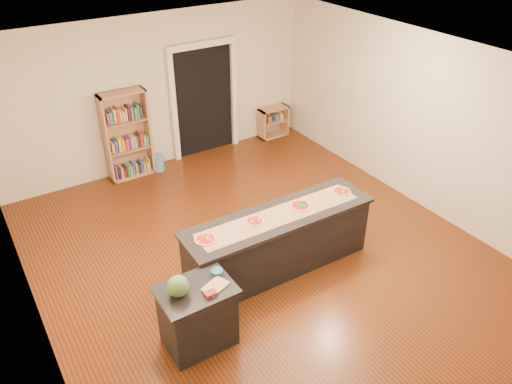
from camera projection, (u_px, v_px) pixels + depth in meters
room at (264, 173)px, 6.51m from camera, size 6.00×7.00×2.80m
doorway at (204, 94)px, 9.51m from camera, size 1.40×0.09×2.21m
kitchen_island at (278, 242)px, 6.81m from camera, size 2.70×0.73×0.89m
side_counter at (198, 316)px, 5.68m from camera, size 0.84×0.62×0.83m
bookshelf at (127, 135)px, 8.85m from camera, size 0.81×0.29×1.62m
low_shelf at (273, 122)px, 10.56m from camera, size 0.64×0.28×0.64m
waste_bin at (158, 163)px, 9.36m from camera, size 0.21×0.21×0.31m
kraft_paper at (280, 215)px, 6.57m from camera, size 2.35×0.46×0.00m
watermelon at (178, 286)px, 5.32m from camera, size 0.24×0.24×0.24m
cutting_board at (215, 286)px, 5.48m from camera, size 0.34×0.28×0.02m
package_red at (210, 294)px, 5.36m from camera, size 0.13×0.09×0.05m
package_teal at (217, 272)px, 5.66m from camera, size 0.13×0.13×0.05m
pizza_a at (205, 239)px, 6.11m from camera, size 0.27×0.27×0.02m
pizza_b at (255, 221)px, 6.44m from camera, size 0.26×0.26×0.02m
pizza_c at (300, 206)px, 6.75m from camera, size 0.27×0.27×0.02m
pizza_d at (342, 191)px, 7.07m from camera, size 0.28×0.28×0.02m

